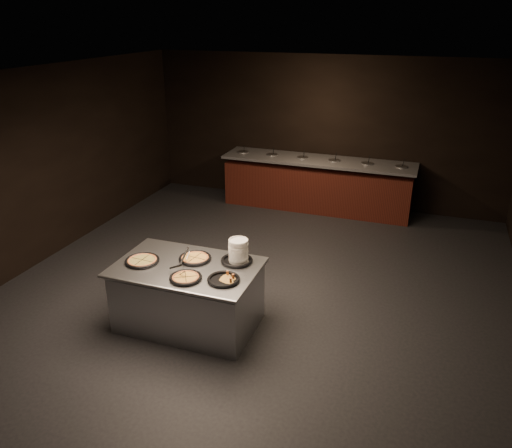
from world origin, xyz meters
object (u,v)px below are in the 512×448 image
at_px(serving_counter, 188,296).
at_px(plate_stack, 238,251).
at_px(pan_veggie_whole, 142,261).
at_px(pan_cheese_whole, 195,258).

height_order(serving_counter, plate_stack, plate_stack).
bearing_deg(pan_veggie_whole, serving_counter, 10.20).
height_order(serving_counter, pan_veggie_whole, pan_veggie_whole).
xyz_separation_m(pan_veggie_whole, pan_cheese_whole, (0.57, 0.28, -0.00)).
relative_size(pan_veggie_whole, pan_cheese_whole, 1.04).
distance_m(serving_counter, plate_stack, 0.85).
distance_m(plate_stack, pan_cheese_whole, 0.56).
bearing_deg(serving_counter, pan_cheese_whole, 82.11).
distance_m(plate_stack, pan_veggie_whole, 1.17).
bearing_deg(plate_stack, serving_counter, -152.39).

